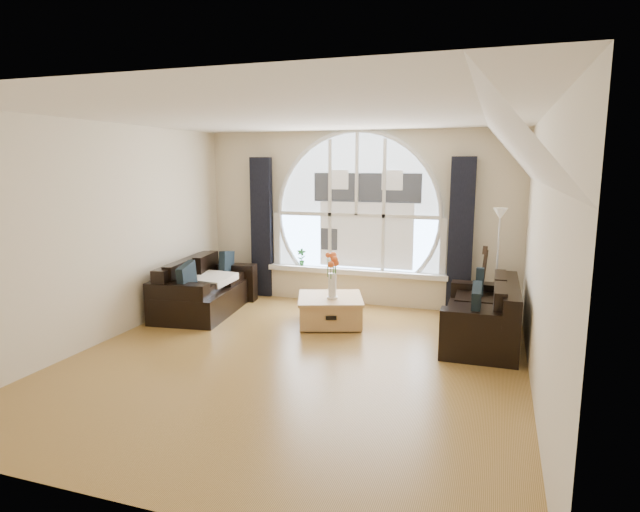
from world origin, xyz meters
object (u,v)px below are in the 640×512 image
at_px(potted_plant, 301,257).
at_px(sofa_left, 206,286).
at_px(guitar, 483,281).
at_px(coffee_chest, 330,309).
at_px(sofa_right, 481,310).
at_px(vase_flowers, 332,270).
at_px(floor_lamp, 497,265).

bearing_deg(potted_plant, sofa_left, -131.42).
relative_size(guitar, potted_plant, 3.77).
distance_m(sofa_left, coffee_chest, 1.96).
height_order(sofa_right, potted_plant, potted_plant).
bearing_deg(sofa_right, sofa_left, 178.11).
bearing_deg(guitar, vase_flowers, -129.24).
relative_size(vase_flowers, floor_lamp, 0.44).
height_order(vase_flowers, floor_lamp, floor_lamp).
xyz_separation_m(sofa_right, potted_plant, (-2.88, 1.31, 0.29)).
bearing_deg(guitar, sofa_right, -67.97).
relative_size(floor_lamp, potted_plant, 5.69).
relative_size(coffee_chest, guitar, 0.82).
bearing_deg(sofa_right, potted_plant, 154.99).
bearing_deg(floor_lamp, vase_flowers, -155.47).
bearing_deg(guitar, sofa_left, -144.11).
height_order(sofa_left, coffee_chest, sofa_left).
height_order(coffee_chest, floor_lamp, floor_lamp).
xyz_separation_m(coffee_chest, guitar, (1.99, 1.02, 0.32)).
height_order(sofa_right, guitar, guitar).
xyz_separation_m(vase_flowers, floor_lamp, (2.11, 0.96, 0.02)).
relative_size(sofa_left, potted_plant, 6.16).
distance_m(sofa_right, coffee_chest, 2.01).
distance_m(sofa_left, potted_plant, 1.65).
xyz_separation_m(sofa_right, coffee_chest, (-2.00, 0.10, -0.19)).
bearing_deg(sofa_left, floor_lamp, 5.01).
relative_size(vase_flowers, potted_plant, 2.49).
height_order(sofa_left, sofa_right, sofa_left).
height_order(vase_flowers, potted_plant, vase_flowers).
xyz_separation_m(sofa_left, vase_flowers, (2.00, -0.07, 0.38)).
bearing_deg(coffee_chest, sofa_left, 160.96).
height_order(floor_lamp, potted_plant, floor_lamp).
relative_size(sofa_left, coffee_chest, 1.99).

